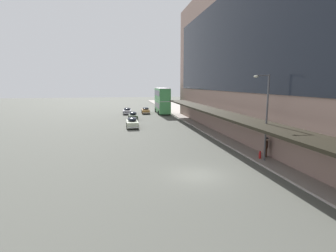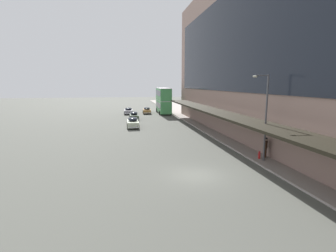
% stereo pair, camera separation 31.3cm
% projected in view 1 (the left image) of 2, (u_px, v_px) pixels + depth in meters
% --- Properties ---
extents(ground, '(240.00, 240.00, 0.00)m').
position_uv_depth(ground, '(198.00, 175.00, 20.00)').
color(ground, '#55564E').
extents(sidewalk_kerb, '(10.00, 180.00, 0.15)m').
position_uv_depth(sidewalk_kerb, '(324.00, 166.00, 21.98)').
color(sidewalk_kerb, '#A2978F').
rests_on(sidewalk_kerb, ground).
extents(building_facade, '(9.20, 80.00, 22.09)m').
position_uv_depth(building_facade, '(336.00, 30.00, 20.22)').
color(building_facade, gray).
rests_on(building_facade, ground).
extents(transit_bus_kerbside_front, '(2.86, 9.73, 5.93)m').
position_uv_depth(transit_bus_kerbside_front, '(162.00, 100.00, 60.98)').
color(transit_bus_kerbside_front, '#469C54').
rests_on(transit_bus_kerbside_front, ground).
extents(sedan_second_mid, '(1.80, 4.28, 1.56)m').
position_uv_depth(sedan_second_mid, '(133.00, 116.00, 50.78)').
color(sedan_second_mid, '#273624').
rests_on(sedan_second_mid, ground).
extents(sedan_trailing_near, '(1.94, 4.72, 1.66)m').
position_uv_depth(sedan_trailing_near, '(132.00, 122.00, 41.72)').
color(sedan_trailing_near, beige).
rests_on(sedan_trailing_near, ground).
extents(sedan_far_back, '(2.11, 4.76, 1.46)m').
position_uv_depth(sedan_far_back, '(127.00, 111.00, 60.31)').
color(sedan_far_back, gray).
rests_on(sedan_far_back, ground).
extents(sedan_second_near, '(2.04, 4.92, 1.49)m').
position_uv_depth(sedan_second_near, '(146.00, 110.00, 61.48)').
color(sedan_second_near, '#A06D31').
rests_on(sedan_second_near, ground).
extents(pedestrian_at_kerb, '(0.44, 0.51, 1.86)m').
position_uv_depth(pedestrian_at_kerb, '(266.00, 146.00, 24.30)').
color(pedestrian_at_kerb, '#301D11').
rests_on(pedestrian_at_kerb, sidewalk_kerb).
extents(street_lamp, '(1.50, 0.28, 7.56)m').
position_uv_depth(street_lamp, '(265.00, 112.00, 22.67)').
color(street_lamp, '#4C4C51').
rests_on(street_lamp, sidewalk_kerb).
extents(fire_hydrant, '(0.20, 0.40, 0.70)m').
position_uv_depth(fire_hydrant, '(260.00, 155.00, 23.96)').
color(fire_hydrant, red).
rests_on(fire_hydrant, sidewalk_kerb).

